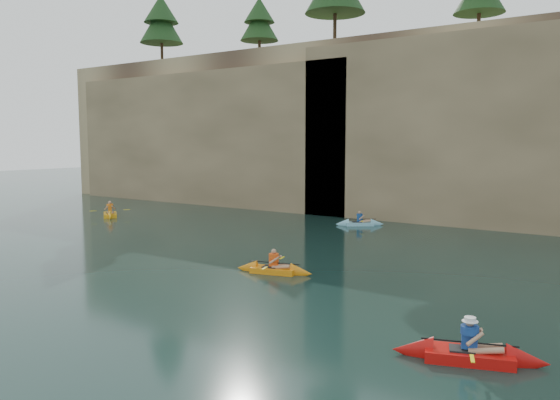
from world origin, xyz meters
The scene contains 10 objects.
ground centered at (0.00, 0.00, 0.00)m, with size 160.00×160.00×0.00m, color black.
cliff centered at (0.00, 30.00, 6.00)m, with size 70.00×16.00×12.00m, color tan.
cliff_slab_west centered at (-20.00, 22.60, 5.28)m, with size 26.00×2.40×10.56m, color #9C845F.
cliff_slab_center centered at (2.00, 22.60, 5.70)m, with size 24.00×2.40×11.40m, color #9C845F.
sea_cave_west centered at (-18.00, 21.95, 2.00)m, with size 4.50×1.00×4.00m, color black.
sea_cave_center centered at (-4.00, 21.95, 1.60)m, with size 3.50×1.00×3.20m, color black.
main_kayaker centered at (6.00, 2.39, 0.17)m, with size 3.45×2.21×1.26m.
kayaker_orange centered at (-2.33, 6.69, 0.14)m, with size 3.06×2.21×1.14m.
kayaker_yellow centered at (-19.92, 13.23, 0.16)m, with size 2.94×2.53×1.28m.
kayaker_ltblue_mid centered at (-4.77, 19.00, 0.13)m, with size 2.69×2.16×1.07m.
Camera 1 is at (9.11, -9.73, 4.92)m, focal length 35.00 mm.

